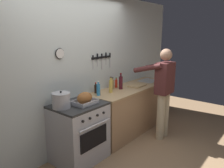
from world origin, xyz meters
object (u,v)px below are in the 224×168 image
person_cook (163,88)px  cutting_board (137,85)px  roasting_pan (85,99)px  bottle_dish_soap (98,90)px  bottle_hot_sauce (116,83)px  bottle_vinegar (112,84)px  stock_pot (61,100)px  stove (79,132)px  bottle_cooking_oil (111,86)px  bottle_wine_red (121,82)px  bottle_soy_sauce (96,89)px

person_cook → cutting_board: (0.02, 0.57, -0.04)m
person_cook → roasting_pan: 1.54m
cutting_board → bottle_dish_soap: (-0.98, 0.14, 0.09)m
bottle_hot_sauce → bottle_vinegar: 0.16m
stock_pot → stove: bearing=-14.8°
bottle_vinegar → bottle_cooking_oil: 0.24m
person_cook → bottle_dish_soap: person_cook is taller
bottle_wine_red → bottle_vinegar: bearing=129.6°
person_cook → bottle_dish_soap: (-0.97, 0.71, 0.05)m
bottle_cooking_oil → stove: bearing=-177.0°
person_cook → bottle_hot_sauce: person_cook is taller
bottle_hot_sauce → bottle_vinegar: bearing=-168.5°
person_cook → bottle_vinegar: size_ratio=7.41×
bottle_hot_sauce → roasting_pan: bearing=-165.8°
bottle_wine_red → bottle_hot_sauce: bearing=70.1°
stove → bottle_wine_red: bearing=2.5°
stock_pot → cutting_board: 1.78m
bottle_cooking_oil → person_cook: bearing=-44.6°
bottle_cooking_oil → stock_pot: bearing=178.7°
stock_pot → bottle_hot_sauce: (1.42, 0.13, -0.03)m
person_cook → bottle_wine_red: (-0.38, 0.68, 0.08)m
stove → bottle_cooking_oil: bottle_cooking_oil is taller
bottle_wine_red → bottle_soy_sauce: bearing=161.9°
roasting_pan → cutting_board: roasting_pan is taller
roasting_pan → bottle_vinegar: 0.99m
stove → person_cook: 1.70m
roasting_pan → stove: bearing=125.5°
bottle_dish_soap → person_cook: bearing=-36.3°
person_cook → roasting_pan: bearing=59.4°
stove → bottle_hot_sauce: size_ratio=4.69×
bottle_soy_sauce → stock_pot: bearing=-170.3°
person_cook → bottle_wine_red: 0.78m
stove → bottle_wine_red: (1.12, 0.05, 0.58)m
person_cook → bottle_cooking_oil: person_cook is taller
bottle_cooking_oil → roasting_pan: bearing=-170.6°
roasting_pan → bottle_cooking_oil: 0.77m
bottle_vinegar → roasting_pan: bearing=-165.4°
cutting_board → roasting_pan: bearing=-179.0°
bottle_vinegar → bottle_soy_sauce: bearing=173.6°
cutting_board → bottle_soy_sauce: bottle_soy_sauce is taller
bottle_soy_sauce → bottle_cooking_oil: (0.20, -0.17, 0.04)m
person_cook → roasting_pan: (-1.44, 0.55, 0.03)m
bottle_wine_red → bottle_hot_sauce: size_ratio=1.59×
stock_pot → bottle_cooking_oil: bearing=-1.3°
cutting_board → bottle_cooking_oil: (-0.70, 0.10, 0.11)m
bottle_hot_sauce → bottle_cooking_oil: bearing=-156.3°
bottle_hot_sauce → bottle_vinegar: size_ratio=0.86×
bottle_soy_sauce → cutting_board: bearing=-16.6°
bottle_dish_soap → roasting_pan: bearing=-161.1°
stove → bottle_dish_soap: (0.53, 0.08, 0.55)m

